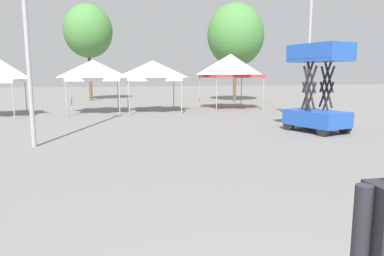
# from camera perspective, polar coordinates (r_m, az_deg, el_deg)

# --- Properties ---
(canopy_tent_behind_right) EXTENTS (3.07, 3.07, 3.11)m
(canopy_tent_behind_right) POSITION_cam_1_polar(r_m,az_deg,el_deg) (21.08, -16.06, 9.14)
(canopy_tent_behind_right) COLOR #9E9EA3
(canopy_tent_behind_right) RESTS_ON ground
(canopy_tent_right_of_center) EXTENTS (3.35, 3.35, 3.09)m
(canopy_tent_right_of_center) POSITION_cam_1_polar(r_m,az_deg,el_deg) (21.11, -6.50, 9.40)
(canopy_tent_right_of_center) COLOR #9E9EA3
(canopy_tent_right_of_center) RESTS_ON ground
(canopy_tent_behind_left) EXTENTS (3.48, 3.48, 3.62)m
(canopy_tent_behind_left) POSITION_cam_1_polar(r_m,az_deg,el_deg) (23.27, 6.39, 10.19)
(canopy_tent_behind_left) COLOR #9E9EA3
(canopy_tent_behind_left) RESTS_ON ground
(scissor_lift) EXTENTS (1.90, 2.56, 3.39)m
(scissor_lift) POSITION_cam_1_polar(r_m,az_deg,el_deg) (14.34, 20.00, 3.63)
(scissor_lift) COLOR black
(scissor_lift) RESTS_ON ground
(light_pole_near_lift) EXTENTS (0.36, 0.36, 8.42)m
(light_pole_near_lift) POSITION_cam_1_polar(r_m,az_deg,el_deg) (15.92, 19.05, 17.52)
(light_pole_near_lift) COLOR #9E9EA3
(light_pole_near_lift) RESTS_ON ground
(tree_behind_tents_left) EXTENTS (4.74, 4.74, 8.16)m
(tree_behind_tents_left) POSITION_cam_1_polar(r_m,az_deg,el_deg) (30.07, 7.22, 14.98)
(tree_behind_tents_left) COLOR brown
(tree_behind_tents_left) RESTS_ON ground
(tree_behind_tents_right) EXTENTS (4.15, 4.15, 8.30)m
(tree_behind_tents_right) POSITION_cam_1_polar(r_m,az_deg,el_deg) (32.30, -16.81, 15.07)
(tree_behind_tents_right) COLOR brown
(tree_behind_tents_right) RESTS_ON ground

